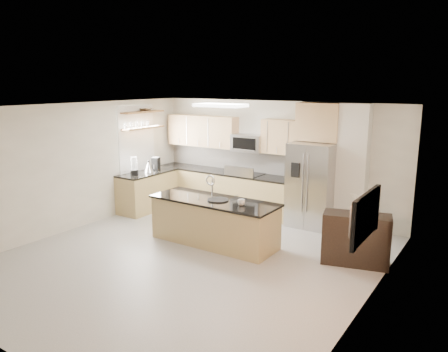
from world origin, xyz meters
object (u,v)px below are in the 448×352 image
Objects in this scene: cup at (241,202)px; flower_vase at (363,195)px; platter at (218,200)px; blender at (134,167)px; range at (245,193)px; kettle at (149,167)px; island at (214,221)px; credenza at (356,239)px; microwave at (248,143)px; coffee_maker at (156,164)px; television at (357,215)px; bowl at (146,109)px; refrigerator at (312,185)px.

flower_vase is (1.97, 0.61, 0.29)m from cup.
blender is at bearing 168.22° from platter.
range is 4.03× the size of kettle.
flower_vase reaches higher than island.
credenza is 2.73× the size of platter.
microwave is 2.38m from platter.
microwave is 2.59m from cup.
flower_vase reaches higher than cup.
range is at bearing 35.51° from blender.
credenza is 3.60× the size of coffee_maker.
coffee_maker reaches higher than range.
television is (3.51, -3.24, -0.28)m from microwave.
coffee_maker is at bearing -157.74° from microwave.
island is at bearing 176.12° from cup.
coffee_maker is 0.28× the size of television.
range is at bearing 104.95° from island.
blender is at bearing -74.51° from bowl.
bowl is (-2.78, 1.19, 1.95)m from island.
credenza is at bearing 11.97° from platter.
television is at bearing -42.75° from microwave.
kettle is at bearing -152.30° from range.
platter is 2.58m from flower_vase.
kettle is (-2.56, 0.98, 0.61)m from island.
microwave is at bearing 104.14° from island.
television reaches higher than cup.
television is at bearing -76.81° from flower_vase.
range is 2.11m from island.
island is 2.75m from blender.
platter is 3.46m from bowl.
range is 3.53m from flower_vase.
range is 3.43m from credenza.
blender is 1.44m from bowl.
range is at bearing 139.03° from credenza.
blender is (-5.14, 0.05, 0.67)m from credenza.
flower_vase is (1.46, -1.43, 0.31)m from refrigerator.
microwave is 5.55× the size of cup.
platter is at bearing -72.96° from range.
microwave is at bearing 117.65° from cup.
refrigerator reaches higher than kettle.
platter is 1.41× the size of kettle.
island is 2.30× the size of television.
television reaches higher than credenza.
blender is 1.14× the size of bowl.
blender is at bearing -179.94° from flower_vase.
coffee_maker is (-2.72, 1.31, 0.20)m from platter.
blender is at bearing 169.48° from cup.
blender reaches higher than kettle.
refrigerator reaches higher than platter.
refrigerator is 4.25× the size of blender.
island is 3.30m from television.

